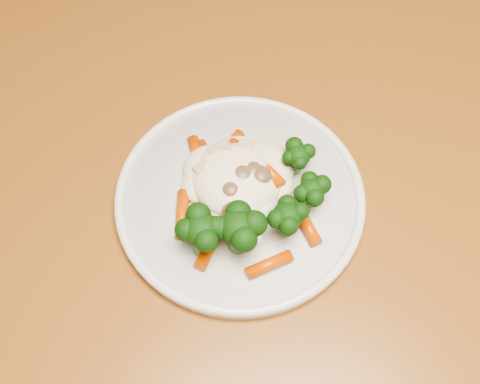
% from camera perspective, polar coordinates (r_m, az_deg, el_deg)
% --- Properties ---
extents(dining_table, '(1.25, 0.88, 0.75)m').
position_cam_1_polar(dining_table, '(0.71, -3.82, -1.29)').
color(dining_table, '#915621').
rests_on(dining_table, ground).
extents(plate, '(0.25, 0.25, 0.01)m').
position_cam_1_polar(plate, '(0.60, -0.00, -0.66)').
color(plate, silver).
rests_on(plate, dining_table).
extents(meal, '(0.15, 0.17, 0.05)m').
position_cam_1_polar(meal, '(0.57, 0.48, -0.36)').
color(meal, '#F8E7C6').
rests_on(meal, plate).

